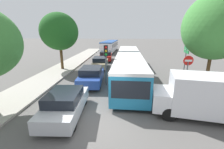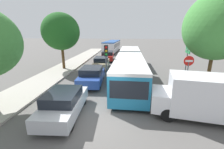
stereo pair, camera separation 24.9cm
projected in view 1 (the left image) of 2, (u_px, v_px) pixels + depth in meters
ground_plane at (102, 122)px, 7.63m from camera, size 200.00×200.00×0.00m
kerb_strip_left at (71, 63)px, 21.68m from camera, size 3.20×38.49×0.14m
articulated_bus at (129, 63)px, 15.50m from camera, size 2.86×15.86×2.35m
city_bus_rear at (110, 45)px, 34.70m from camera, size 3.35×11.57×2.46m
queued_car_silver at (65, 104)px, 8.02m from camera, size 1.91×4.18×1.43m
queued_car_blue at (91, 76)px, 13.03m from camera, size 2.02×4.42×1.51m
queued_car_tan at (100, 63)px, 18.73m from camera, size 1.91×4.19×1.43m
queued_car_red at (106, 56)px, 23.87m from camera, size 1.98×4.34×1.49m
white_van at (207, 96)px, 7.77m from camera, size 5.27×2.82×2.31m
traffic_light at (106, 56)px, 12.34m from camera, size 0.36×0.39×3.40m
no_entry_sign at (187, 69)px, 10.78m from camera, size 0.70×0.08×2.82m
direction_sign_post at (186, 52)px, 14.34m from camera, size 0.21×1.40×3.60m
tree_left_mid at (59, 33)px, 17.01m from camera, size 4.28×4.28×6.57m
tree_right_near at (216, 27)px, 10.68m from camera, size 4.56×4.56×7.15m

